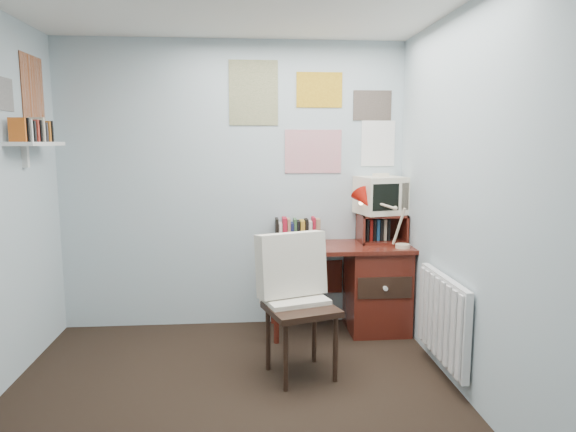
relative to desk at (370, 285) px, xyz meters
name	(u,v)px	position (x,y,z in m)	size (l,w,h in m)	color
ground	(231,428)	(-1.17, -1.48, -0.41)	(3.50, 3.50, 0.00)	black
back_wall	(234,186)	(-1.17, 0.27, 0.84)	(3.00, 0.02, 2.50)	#AFBFC8
right_wall	(493,210)	(0.33, -1.48, 0.84)	(0.02, 3.50, 2.50)	#AFBFC8
desk	(370,285)	(0.00, 0.00, 0.00)	(1.20, 0.55, 0.76)	#5D1F15
desk_chair	(301,309)	(-0.70, -0.84, 0.08)	(0.49, 0.47, 0.97)	black
desk_lamp	(403,222)	(0.23, -0.16, 0.57)	(0.31, 0.26, 0.44)	#B3160B
tv_riser	(382,228)	(0.12, 0.11, 0.48)	(0.40, 0.30, 0.25)	#5D1F15
crt_tv	(380,193)	(0.11, 0.13, 0.78)	(0.37, 0.34, 0.35)	#F0E5C8
book_row	(309,229)	(-0.51, 0.18, 0.46)	(0.60, 0.14, 0.22)	#5D1F15
radiator	(443,318)	(0.29, -0.93, 0.01)	(0.09, 0.80, 0.60)	white
wall_shelf	(36,144)	(-2.57, -0.38, 1.21)	(0.20, 0.62, 0.24)	white
posters_back	(313,117)	(-0.47, 0.26, 1.44)	(1.20, 0.01, 0.90)	white
posters_left	(19,90)	(-2.67, -0.38, 1.59)	(0.01, 0.70, 0.60)	white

